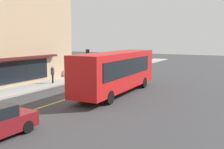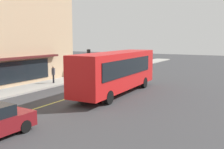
% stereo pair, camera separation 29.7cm
% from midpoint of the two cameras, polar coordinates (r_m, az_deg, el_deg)
% --- Properties ---
extents(ground, '(120.00, 120.00, 0.00)m').
position_cam_midpoint_polar(ground, '(21.17, -8.14, -4.86)').
color(ground, '#38383A').
extents(sidewalk, '(80.00, 3.00, 0.15)m').
position_cam_midpoint_polar(sidewalk, '(24.93, -18.55, -3.09)').
color(sidewalk, '#9E9B93').
rests_on(sidewalk, ground).
extents(lane_centre_stripe, '(36.00, 0.16, 0.01)m').
position_cam_midpoint_polar(lane_centre_stripe, '(21.17, -8.14, -4.85)').
color(lane_centre_stripe, '#D8D14C').
rests_on(lane_centre_stripe, ground).
extents(bus, '(11.19, 2.84, 3.50)m').
position_cam_midpoint_polar(bus, '(21.95, 1.47, 0.93)').
color(bus, red).
rests_on(bus, ground).
extents(traffic_light, '(0.30, 0.52, 3.20)m').
position_cam_midpoint_polar(traffic_light, '(31.25, -4.76, 3.98)').
color(traffic_light, '#2D2D33').
rests_on(traffic_light, sidewalk).
extents(pedestrian_mid_block, '(0.34, 0.34, 1.74)m').
position_cam_midpoint_polar(pedestrian_mid_block, '(27.05, -12.33, 0.38)').
color(pedestrian_mid_block, black).
rests_on(pedestrian_mid_block, sidewalk).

